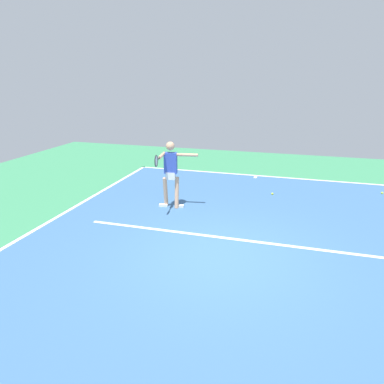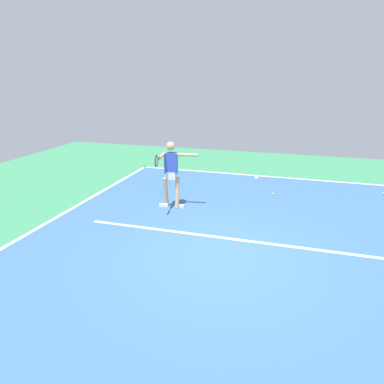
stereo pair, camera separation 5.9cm
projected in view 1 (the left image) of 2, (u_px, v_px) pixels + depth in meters
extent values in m
plane|color=#388456|center=(220.00, 256.00, 7.09)|extent=(21.09, 21.09, 0.00)
cube|color=#38608E|center=(220.00, 256.00, 7.09)|extent=(9.06, 12.74, 0.00)
cube|color=white|center=(256.00, 175.00, 12.84)|extent=(9.06, 0.10, 0.01)
cube|color=white|center=(35.00, 230.00, 8.29)|extent=(0.10, 12.74, 0.01)
cube|color=white|center=(228.00, 238.00, 7.85)|extent=(6.80, 0.10, 0.01)
cube|color=white|center=(255.00, 177.00, 12.66)|extent=(0.10, 0.30, 0.01)
cylinder|color=tan|center=(177.00, 193.00, 9.61)|extent=(0.15, 0.27, 0.87)
cube|color=white|center=(180.00, 206.00, 9.72)|extent=(0.25, 0.14, 0.07)
cylinder|color=tan|center=(166.00, 192.00, 9.65)|extent=(0.15, 0.27, 0.87)
cube|color=white|center=(163.00, 205.00, 9.78)|extent=(0.25, 0.14, 0.07)
cube|color=white|center=(171.00, 175.00, 9.48)|extent=(0.27, 0.24, 0.20)
cube|color=#334CB2|center=(171.00, 163.00, 9.37)|extent=(0.36, 0.23, 0.57)
sphere|color=tan|center=(170.00, 146.00, 9.22)|extent=(0.23, 0.23, 0.23)
cylinder|color=tan|center=(187.00, 155.00, 9.24)|extent=(0.57, 0.17, 0.08)
cylinder|color=tan|center=(162.00, 155.00, 9.04)|extent=(0.17, 0.57, 0.08)
cylinder|color=black|center=(158.00, 159.00, 8.67)|extent=(0.06, 0.22, 0.03)
torus|color=black|center=(156.00, 161.00, 8.44)|extent=(0.07, 0.29, 0.29)
cylinder|color=silver|center=(156.00, 161.00, 8.44)|extent=(0.04, 0.25, 0.25)
sphere|color=#CCE033|center=(382.00, 193.00, 10.82)|extent=(0.07, 0.07, 0.07)
sphere|color=#CCE033|center=(272.00, 194.00, 10.74)|extent=(0.07, 0.07, 0.07)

